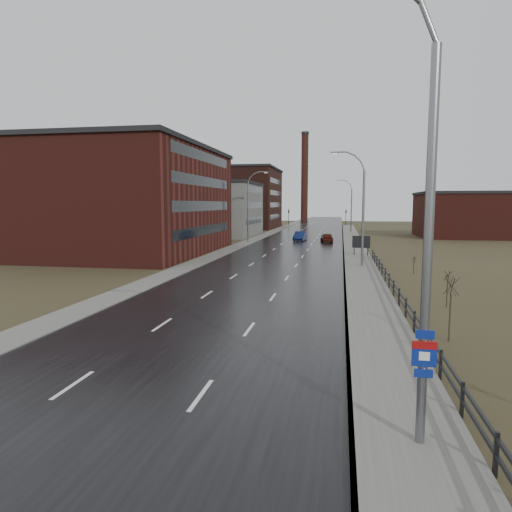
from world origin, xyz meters
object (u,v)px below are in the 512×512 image
at_px(billboard, 361,243).
at_px(car_near, 300,236).
at_px(car_far, 327,238).
at_px(streetlight_main, 415,213).

xyz_separation_m(billboard, car_near, (-9.11, 21.12, -0.88)).
relative_size(car_near, car_far, 1.06).
xyz_separation_m(billboard, car_far, (-4.63, 19.08, -0.90)).
bearing_deg(streetlight_main, car_far, 93.65).
distance_m(streetlight_main, car_far, 63.09).
bearing_deg(streetlight_main, car_near, 97.46).
bearing_deg(billboard, car_near, 113.34).
relative_size(streetlight_main, car_far, 2.64).
distance_m(billboard, car_near, 23.02).
bearing_deg(car_near, billboard, -62.00).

